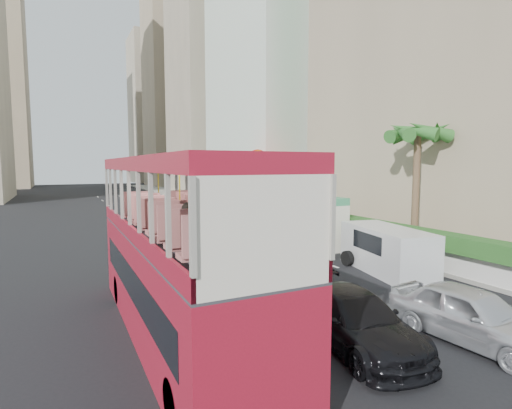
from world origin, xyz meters
TOP-DOWN VIEW (x-y plane):
  - ground_plane at (0.00, 0.00)m, footprint 200.00×200.00m
  - double_decker_bus at (-6.00, 0.00)m, footprint 2.50×11.00m
  - car_silver_lane_a at (-1.95, 3.62)m, footprint 2.61×5.03m
  - car_silver_lane_b at (1.06, -4.07)m, footprint 2.23×4.71m
  - car_black at (-1.91, -2.76)m, footprint 2.61×5.20m
  - van_asset at (0.86, 19.12)m, footprint 3.09×5.51m
  - minibus_near at (1.38, 8.17)m, footprint 3.16×6.51m
  - minibus_far at (4.42, 9.86)m, footprint 2.37×6.84m
  - panel_van_near at (4.37, 2.47)m, footprint 3.01×5.35m
  - panel_van_far at (4.59, 20.85)m, footprint 2.69×5.27m
  - sidewalk at (9.00, 25.00)m, footprint 6.00×120.00m
  - kerb_wall at (6.20, 14.00)m, footprint 0.30×44.00m
  - hedge at (6.20, 14.00)m, footprint 1.10×44.00m
  - palm_tree at (7.80, 4.00)m, footprint 0.36×0.36m
  - shell_station at (10.00, 23.00)m, footprint 6.50×8.00m
  - tower_mid at (18.00, 58.00)m, footprint 16.00×16.00m
  - tower_far_a at (17.00, 82.00)m, footprint 14.00×14.00m
  - tower_far_b at (17.00, 104.00)m, footprint 14.00×14.00m

SIDE VIEW (x-z plane):
  - ground_plane at x=0.00m, z-range 0.00..0.00m
  - car_silver_lane_a at x=-1.95m, z-range -0.79..0.79m
  - car_silver_lane_b at x=1.06m, z-range -0.78..0.78m
  - car_black at x=-1.91m, z-range -0.72..0.72m
  - van_asset at x=0.86m, z-range -0.73..0.73m
  - sidewalk at x=9.00m, z-range 0.00..0.18m
  - kerb_wall at x=6.20m, z-range 0.18..1.18m
  - panel_van_near at x=4.37m, z-range 0.00..2.02m
  - panel_van_far at x=4.59m, z-range 0.00..2.02m
  - minibus_near at x=1.38m, z-range 0.00..2.77m
  - minibus_far at x=4.42m, z-range 0.00..3.02m
  - hedge at x=6.20m, z-range 1.18..1.88m
  - double_decker_bus at x=-6.00m, z-range 0.00..5.06m
  - shell_station at x=10.00m, z-range 0.00..5.50m
  - palm_tree at x=7.80m, z-range 0.18..6.58m
  - tower_far_b at x=17.00m, z-range 0.00..40.00m
  - tower_far_a at x=17.00m, z-range 0.00..44.00m
  - tower_mid at x=18.00m, z-range 0.00..50.00m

